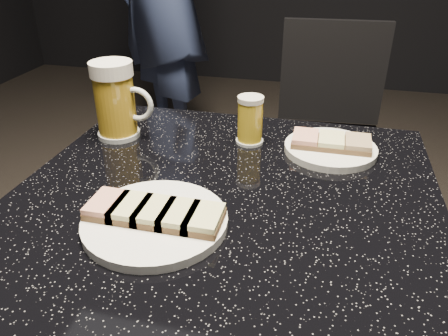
{
  "coord_description": "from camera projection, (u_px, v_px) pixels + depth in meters",
  "views": [
    {
      "loc": [
        0.15,
        -0.59,
        1.13
      ],
      "look_at": [
        0.0,
        0.0,
        0.8
      ],
      "focal_mm": 35.0,
      "sensor_mm": 36.0,
      "label": 1
    }
  ],
  "objects": [
    {
      "name": "plate_small",
      "position": [
        330.0,
        149.0,
        0.85
      ],
      "size": [
        0.18,
        0.18,
        0.01
      ],
      "primitive_type": "cylinder",
      "color": "white",
      "rests_on": "table"
    },
    {
      "name": "canapes_on_plate_small",
      "position": [
        331.0,
        141.0,
        0.85
      ],
      "size": [
        0.15,
        0.07,
        0.02
      ],
      "color": "#4C3521",
      "rests_on": "plate_small"
    },
    {
      "name": "beer_mug",
      "position": [
        116.0,
        100.0,
        0.89
      ],
      "size": [
        0.13,
        0.09,
        0.16
      ],
      "color": "silver",
      "rests_on": "table"
    },
    {
      "name": "plate_large",
      "position": [
        155.0,
        221.0,
        0.64
      ],
      "size": [
        0.21,
        0.21,
        0.01
      ],
      "primitive_type": "cylinder",
      "color": "white",
      "rests_on": "table"
    },
    {
      "name": "beer_tumbler",
      "position": [
        250.0,
        120.0,
        0.87
      ],
      "size": [
        0.06,
        0.06,
        0.1
      ],
      "color": "silver",
      "rests_on": "table"
    },
    {
      "name": "chair",
      "position": [
        328.0,
        128.0,
        1.59
      ],
      "size": [
        0.4,
        0.4,
        0.86
      ],
      "color": "black",
      "rests_on": "floor"
    },
    {
      "name": "canapes_on_plate_large",
      "position": [
        154.0,
        212.0,
        0.63
      ],
      "size": [
        0.2,
        0.07,
        0.02
      ],
      "color": "#4C3521",
      "rests_on": "plate_large"
    },
    {
      "name": "table",
      "position": [
        224.0,
        301.0,
        0.84
      ],
      "size": [
        0.7,
        0.7,
        0.75
      ],
      "color": "black",
      "rests_on": "floor"
    }
  ]
}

